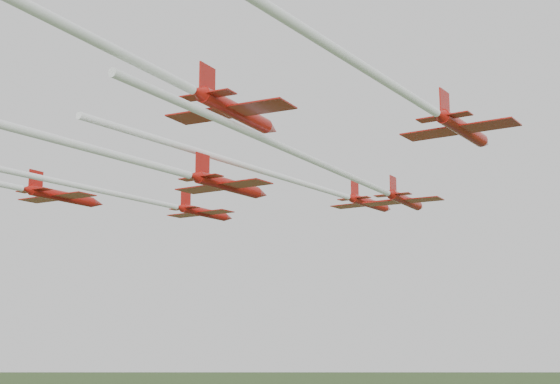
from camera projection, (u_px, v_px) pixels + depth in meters
The scene contains 6 objects.
jet_lead at pixel (318, 188), 92.46m from camera, with size 9.42×56.56×2.83m.
jet_row2_left at pixel (92, 189), 80.72m from camera, with size 8.65×68.48×2.59m.
jet_row2_right at pixel (358, 180), 74.71m from camera, with size 8.78×54.11×2.59m.
jet_row3_mid at pixel (161, 167), 68.10m from camera, with size 9.83×48.92×2.95m.
jet_row3_right at pixel (404, 92), 56.57m from camera, with size 9.79×55.18×2.94m.
jet_row4_right at pixel (74, 30), 41.63m from camera, with size 12.15×66.55×2.84m.
Camera 1 is at (51.75, -74.16, 43.37)m, focal length 50.00 mm.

